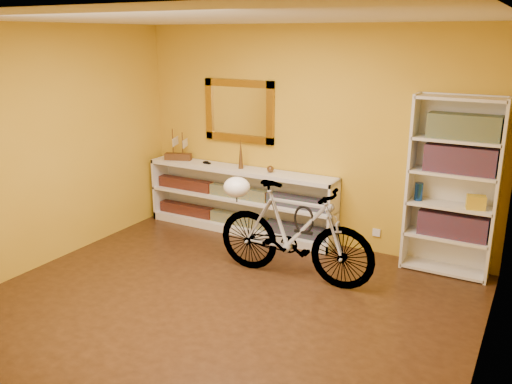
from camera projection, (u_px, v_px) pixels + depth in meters
The scene contains 24 objects.
floor at pixel (220, 307), 5.02m from camera, with size 4.50×4.00×0.01m, color black.
ceiling at pixel (214, 18), 4.28m from camera, with size 4.50×4.00×0.01m, color silver.
back_wall at pixel (309, 137), 6.33m from camera, with size 4.50×0.01×2.60m, color gold.
left_wall at pixel (42, 148), 5.70m from camera, with size 0.01×4.00×2.60m, color gold.
right_wall at pixel (495, 214), 3.60m from camera, with size 0.01×4.00×2.60m, color gold.
gilt_mirror at pixel (239, 111), 6.67m from camera, with size 0.98×0.06×0.78m, color olive.
wall_socket at pixel (376, 233), 6.19m from camera, with size 0.09×0.01×0.09m, color silver.
console_unit at pixel (240, 200), 6.82m from camera, with size 2.60×0.35×0.85m, color silver, non-canonical shape.
cd_row_lower at pixel (239, 219), 6.88m from camera, with size 2.50×0.13×0.14m, color black.
cd_row_upper at pixel (239, 192), 6.77m from camera, with size 2.50×0.13×0.14m, color navy.
model_ship at pixel (178, 144), 7.09m from camera, with size 0.36×0.13×0.42m, color #412612, non-canonical shape.
toy_car at pixel (207, 164), 6.93m from camera, with size 0.00×0.00×0.00m, color black.
bronze_ornament at pixel (241, 154), 6.64m from camera, with size 0.06×0.06×0.38m, color brown.
decorative_orb at pixel (270, 169), 6.48m from camera, with size 0.09×0.09×0.09m, color brown.
bookcase at pixel (452, 187), 5.50m from camera, with size 0.90×0.30×1.90m, color silver, non-canonical shape.
book_row_a at pixel (453, 225), 5.59m from camera, with size 0.70×0.22×0.26m, color maroon.
book_row_b at pixel (460, 159), 5.39m from camera, with size 0.70×0.22×0.28m, color maroon.
book_row_c at pixel (464, 127), 5.29m from camera, with size 0.70×0.22×0.25m, color navy.
travel_mug at pixel (419, 192), 5.66m from camera, with size 0.09×0.09×0.19m, color navy.
red_tin at pixel (439, 128), 5.44m from camera, with size 0.14×0.14×0.17m, color maroon.
yellow_bag at pixel (476, 202), 5.38m from camera, with size 0.18×0.12×0.14m, color gold.
bicycle at pixel (294, 232), 5.46m from camera, with size 1.76×0.46×1.04m, color silver.
helmet at pixel (237, 187), 5.64m from camera, with size 0.29×0.28×0.22m, color white.
u_lock at pixel (304, 219), 5.37m from camera, with size 0.22×0.22×0.02m, color black.
Camera 1 is at (2.49, -3.77, 2.47)m, focal length 37.13 mm.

